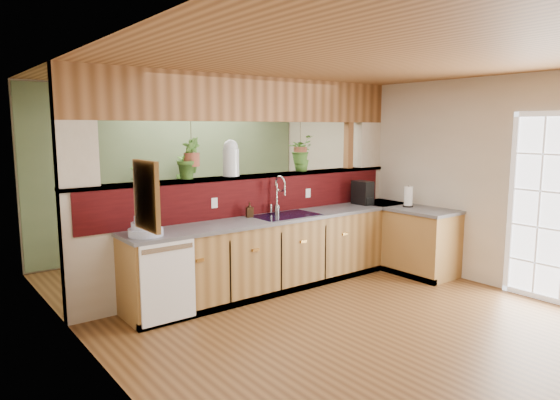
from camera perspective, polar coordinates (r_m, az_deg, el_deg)
ground at (r=5.55m, az=4.95°, el=-12.64°), size 4.60×7.00×0.01m
ceiling at (r=5.22m, az=5.32°, el=15.10°), size 4.60×7.00×0.01m
wall_back at (r=8.14m, az=-11.82°, el=3.34°), size 4.60×0.02×2.60m
wall_left at (r=4.06m, az=-19.58°, el=-1.84°), size 0.02×7.00×2.60m
wall_right at (r=6.98m, az=19.18°, el=2.26°), size 0.02×7.00×2.60m
pass_through_partition at (r=6.31m, az=-3.00°, el=1.11°), size 4.60×0.21×2.60m
pass_through_ledge at (r=6.27m, az=-3.25°, el=2.71°), size 4.60×0.21×0.04m
header_beam at (r=6.25m, az=-3.32°, el=11.46°), size 4.60×0.15×0.55m
sage_backwall at (r=8.12m, az=-11.76°, el=3.33°), size 4.55×0.02×2.55m
countertop at (r=6.57m, az=5.28°, el=-5.21°), size 4.14×1.52×0.90m
dishwasher at (r=5.14m, az=-12.64°, el=-9.13°), size 0.58×0.03×0.82m
navy_sink at (r=6.20m, az=0.66°, el=-2.47°), size 0.82×0.50×0.18m
french_door at (r=6.37m, az=28.70°, el=-1.12°), size 0.06×1.02×2.16m
framed_print at (r=3.28m, az=-14.99°, el=0.49°), size 0.04×0.35×0.45m
faucet at (r=6.27m, az=-0.16°, el=0.79°), size 0.21×0.21×0.48m
dish_stack at (r=5.18m, az=-15.12°, el=-2.96°), size 0.35×0.35×0.30m
soap_dispenser at (r=6.05m, az=-3.50°, el=-1.12°), size 0.11×0.11×0.18m
coffee_maker at (r=7.13m, az=9.48°, el=0.72°), size 0.18×0.30×0.33m
paper_towel at (r=7.04m, az=14.45°, el=0.34°), size 0.14×0.14×0.30m
glass_jar at (r=6.09m, az=-5.64°, el=4.81°), size 0.20×0.20×0.44m
ledge_plant_left at (r=5.81m, az=-10.43°, el=4.73°), size 0.27×0.22×0.48m
ledge_plant_right at (r=6.74m, az=2.43°, el=4.91°), size 0.23×0.23×0.38m
hanging_plant_a at (r=5.82m, az=-10.10°, el=6.14°), size 0.23×0.18×0.51m
hanging_plant_b at (r=6.72m, az=2.34°, el=7.19°), size 0.42×0.39×0.50m
shelving_console at (r=7.92m, az=-12.44°, el=-2.66°), size 1.70×0.71×1.10m
shelf_plant_a at (r=7.62m, az=-15.92°, el=2.49°), size 0.24×0.20×0.40m
shelf_plant_b at (r=7.93m, az=-10.84°, el=3.21°), size 0.28×0.28×0.49m
floor_plant at (r=7.92m, az=-1.83°, el=-3.12°), size 0.75×0.65×0.82m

